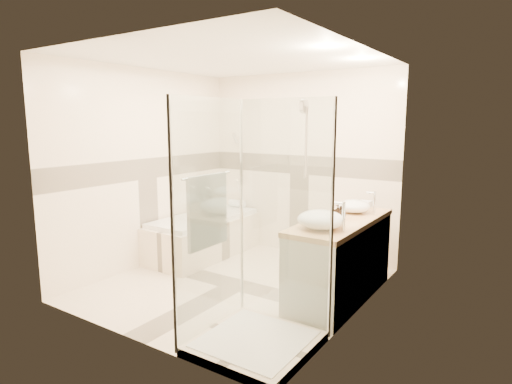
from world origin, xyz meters
The scene contains 12 objects.
room centered at (0.06, 0.01, 1.26)m, with size 2.82×3.02×2.52m.
bathtub centered at (-1.02, 0.65, 0.31)m, with size 0.75×1.70×0.56m.
vanity centered at (1.12, 0.30, 0.43)m, with size 0.58×1.62×0.85m.
shower_enclosure centered at (0.83, -0.97, 0.51)m, with size 0.96×0.93×2.04m.
vessel_sink_near centered at (1.10, 0.70, 0.92)m, with size 0.35×0.35×0.14m, color white.
vessel_sink_far centered at (1.10, -0.17, 0.94)m, with size 0.44×0.44×0.18m, color white.
faucet_near centered at (1.32, 0.70, 1.00)m, with size 0.10×0.03×0.25m.
faucet_far centered at (1.32, -0.17, 1.01)m, with size 0.12×0.03×0.28m.
amenity_bottle_a centered at (1.10, 0.24, 0.93)m, with size 0.07×0.08×0.16m, color black.
amenity_bottle_b centered at (1.10, 0.32, 0.92)m, with size 0.11×0.11×0.14m, color black.
folded_towels centered at (1.10, 1.02, 0.89)m, with size 0.14×0.23×0.07m, color silver.
rolled_towel centered at (-0.99, 1.39, 0.62)m, with size 0.11×0.11×0.25m, color silver.
Camera 1 is at (2.75, -3.77, 1.85)m, focal length 30.00 mm.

